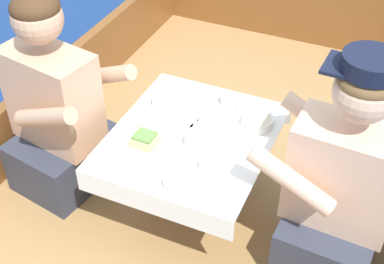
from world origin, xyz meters
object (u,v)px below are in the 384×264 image
Objects in this scene: coffee_cup_port at (228,100)px; coffee_cup_starboard at (194,140)px; person_port at (57,114)px; sandwich at (145,139)px; person_starboard at (339,189)px.

coffee_cup_starboard is at bearing -95.24° from coffee_cup_port.
person_port is at bearing -178.20° from coffee_cup_starboard.
coffee_cup_starboard reaches higher than sandwich.
coffee_cup_starboard is (0.66, 0.02, 0.06)m from person_port.
coffee_cup_starboard is at bearing 4.43° from person_starboard.
person_starboard reaches higher than person_port.
person_starboard reaches higher than coffee_cup_port.
coffee_cup_port is (0.21, 0.40, -0.00)m from sandwich.
sandwich is at bearing 9.80° from person_starboard.
person_port is 9.47× the size of sandwich.
person_port reaches higher than coffee_cup_starboard.
person_port reaches higher than coffee_cup_port.
person_port is at bearing 173.18° from sandwich.
sandwich is at bearing -156.78° from coffee_cup_starboard.
person_port is 0.77m from coffee_cup_port.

